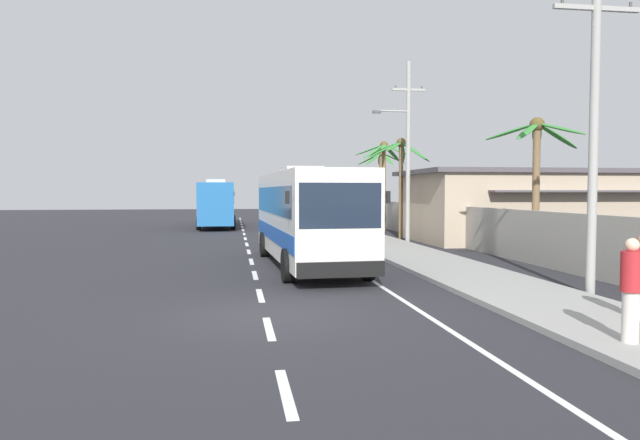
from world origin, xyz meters
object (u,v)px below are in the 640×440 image
(utility_pole_mid, at_px, (407,148))
(coach_bus_far_lane, at_px, (216,202))
(palm_fourth, at_px, (537,157))
(motorcycle_beside_bus, at_px, (329,231))
(palm_second, at_px, (400,162))
(palm_third, at_px, (381,174))
(utility_pole_nearest, at_px, (594,117))
(coach_bus_foreground, at_px, (306,214))
(palm_nearest, at_px, (384,163))
(roadside_building, at_px, (544,205))
(pedestrian_midwalk, at_px, (631,288))

(utility_pole_mid, bearing_deg, coach_bus_far_lane, 123.89)
(palm_fourth, bearing_deg, coach_bus_far_lane, 117.14)
(motorcycle_beside_bus, height_order, utility_pole_mid, utility_pole_mid)
(palm_second, height_order, palm_third, palm_third)
(coach_bus_far_lane, distance_m, utility_pole_nearest, 33.70)
(coach_bus_foreground, relative_size, palm_third, 1.86)
(coach_bus_far_lane, xyz_separation_m, palm_nearest, (11.60, -6.92, 2.80))
(coach_bus_foreground, xyz_separation_m, palm_fourth, (8.87, -0.48, 2.17))
(palm_nearest, bearing_deg, palm_third, 77.31)
(utility_pole_mid, height_order, palm_third, utility_pole_mid)
(coach_bus_foreground, bearing_deg, palm_fourth, -3.09)
(coach_bus_far_lane, bearing_deg, utility_pole_nearest, -71.51)
(coach_bus_foreground, bearing_deg, palm_second, 58.64)
(utility_pole_mid, distance_m, palm_third, 14.21)
(coach_bus_foreground, xyz_separation_m, utility_pole_nearest, (6.68, -7.26, 2.79))
(coach_bus_foreground, xyz_separation_m, palm_second, (6.94, 11.38, 2.55))
(utility_pole_nearest, distance_m, roadside_building, 18.52)
(motorcycle_beside_bus, relative_size, roadside_building, 0.13)
(coach_bus_far_lane, xyz_separation_m, palm_second, (10.91, -13.20, 2.57))
(coach_bus_foreground, xyz_separation_m, palm_nearest, (7.62, 17.67, 2.79))
(utility_pole_mid, relative_size, roadside_building, 0.62)
(roadside_building, bearing_deg, coach_bus_foreground, -148.08)
(pedestrian_midwalk, height_order, roadside_building, roadside_building)
(utility_pole_mid, height_order, roadside_building, utility_pole_mid)
(utility_pole_nearest, xyz_separation_m, utility_pole_mid, (-0.10, 16.14, 0.39))
(palm_second, bearing_deg, palm_fourth, -80.73)
(utility_pole_nearest, distance_m, utility_pole_mid, 16.14)
(palm_nearest, bearing_deg, motorcycle_beside_bus, -121.31)
(palm_nearest, distance_m, palm_third, 5.38)
(coach_bus_far_lane, xyz_separation_m, utility_pole_mid, (10.55, -15.71, 3.19))
(coach_bus_far_lane, distance_m, palm_fourth, 28.25)
(motorcycle_beside_bus, distance_m, palm_third, 15.71)
(coach_bus_far_lane, height_order, utility_pole_nearest, utility_pole_nearest)
(palm_nearest, relative_size, palm_third, 1.03)
(utility_pole_nearest, height_order, palm_fourth, utility_pole_nearest)
(utility_pole_mid, height_order, palm_nearest, utility_pole_mid)
(coach_bus_foreground, xyz_separation_m, roadside_building, (14.74, 9.18, 0.06))
(roadside_building, bearing_deg, utility_pole_nearest, -116.12)
(palm_nearest, relative_size, palm_fourth, 1.11)
(motorcycle_beside_bus, distance_m, utility_pole_nearest, 17.29)
(motorcycle_beside_bus, xyz_separation_m, pedestrian_midwalk, (1.77, -21.23, 0.44))
(coach_bus_foreground, xyz_separation_m, palm_third, (8.79, 22.88, 2.17))
(palm_fourth, bearing_deg, palm_nearest, 93.94)
(coach_bus_foreground, distance_m, coach_bus_far_lane, 24.90)
(palm_second, bearing_deg, roadside_building, -15.74)
(palm_third, bearing_deg, roadside_building, -66.53)
(motorcycle_beside_bus, relative_size, palm_fourth, 0.35)
(coach_bus_foreground, height_order, utility_pole_nearest, utility_pole_nearest)
(motorcycle_beside_bus, bearing_deg, coach_bus_foreground, -104.57)
(motorcycle_beside_bus, bearing_deg, roadside_building, 0.96)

